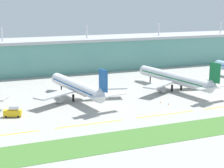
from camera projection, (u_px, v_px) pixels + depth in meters
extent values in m
plane|color=#A8A59E|center=(168.00, 112.00, 164.01)|extent=(600.00, 600.00, 0.00)
cube|color=#5B9E93|center=(85.00, 55.00, 264.62)|extent=(280.00, 28.00, 20.86)
cube|color=#B2B2B7|center=(84.00, 39.00, 262.21)|extent=(288.00, 34.00, 1.80)
cylinder|color=silver|center=(2.00, 34.00, 235.04)|extent=(0.90, 0.90, 9.00)
cylinder|color=silver|center=(87.00, 32.00, 256.00)|extent=(0.90, 0.90, 9.00)
cylinder|color=silver|center=(159.00, 29.00, 276.97)|extent=(0.90, 0.90, 9.00)
cylinder|color=silver|center=(221.00, 27.00, 297.93)|extent=(0.90, 0.90, 9.00)
cylinder|color=white|center=(76.00, 86.00, 183.50)|extent=(13.30, 48.59, 5.80)
cone|color=white|center=(55.00, 78.00, 205.26)|extent=(6.07, 4.81, 5.51)
cone|color=white|center=(104.00, 96.00, 160.64)|extent=(5.91, 7.32, 5.72)
cube|color=#19519E|center=(103.00, 80.00, 160.10)|extent=(1.69, 6.43, 9.50)
cube|color=white|center=(93.00, 97.00, 158.29)|extent=(10.38, 4.73, 0.36)
cube|color=white|center=(115.00, 94.00, 163.91)|extent=(10.38, 4.73, 0.36)
cube|color=#B7BABF|center=(57.00, 94.00, 173.96)|extent=(24.07, 18.20, 0.70)
cylinder|color=gray|center=(59.00, 99.00, 176.36)|extent=(3.87, 4.95, 3.20)
cube|color=#B7BABF|center=(102.00, 88.00, 186.22)|extent=(24.91, 12.02, 0.70)
cylinder|color=gray|center=(99.00, 93.00, 187.41)|extent=(3.87, 4.95, 3.20)
cylinder|color=black|center=(61.00, 89.00, 199.57)|extent=(0.70, 0.70, 3.60)
cylinder|color=black|center=(73.00, 98.00, 180.36)|extent=(1.10, 1.10, 3.60)
cylinder|color=black|center=(85.00, 96.00, 183.63)|extent=(1.10, 1.10, 3.60)
cube|color=#19519E|center=(76.00, 86.00, 183.41)|extent=(12.58, 43.83, 0.60)
cylinder|color=silver|center=(173.00, 78.00, 204.46)|extent=(13.65, 56.10, 5.80)
cone|color=silver|center=(142.00, 70.00, 229.61)|extent=(6.02, 4.74, 5.51)
cone|color=silver|center=(216.00, 86.00, 178.22)|extent=(5.82, 7.26, 5.72)
cube|color=#146B38|center=(215.00, 73.00, 177.69)|extent=(1.60, 6.43, 9.50)
cube|color=silver|center=(206.00, 88.00, 175.94)|extent=(10.35, 4.58, 0.36)
cube|color=silver|center=(223.00, 85.00, 181.42)|extent=(10.35, 4.58, 0.36)
cube|color=#B7BABF|center=(161.00, 84.00, 195.04)|extent=(24.17, 17.93, 0.70)
cylinder|color=gray|center=(161.00, 89.00, 197.45)|extent=(3.81, 4.91, 3.20)
cube|color=#B7BABF|center=(195.00, 79.00, 207.00)|extent=(24.93, 12.35, 0.70)
cylinder|color=gray|center=(192.00, 84.00, 208.21)|extent=(3.81, 4.91, 3.20)
cylinder|color=black|center=(150.00, 80.00, 223.06)|extent=(0.70, 0.70, 3.60)
cylinder|color=black|center=(172.00, 88.00, 201.35)|extent=(1.10, 1.10, 3.60)
cylinder|color=black|center=(181.00, 87.00, 204.54)|extent=(1.10, 1.10, 3.60)
cube|color=#146B38|center=(173.00, 77.00, 204.38)|extent=(12.90, 50.58, 0.60)
cone|color=#9ED1EA|center=(215.00, 64.00, 250.69)|extent=(6.03, 4.75, 5.51)
cube|color=yellow|center=(0.00, 136.00, 134.66)|extent=(28.00, 0.70, 0.04)
cube|color=yellow|center=(90.00, 124.00, 147.38)|extent=(28.00, 0.70, 0.04)
cube|color=yellow|center=(165.00, 114.00, 160.11)|extent=(28.00, 0.70, 0.04)
cube|color=#477A33|center=(200.00, 128.00, 142.34)|extent=(300.00, 18.00, 0.10)
cube|color=gold|center=(12.00, 113.00, 156.11)|extent=(7.65, 4.97, 2.60)
cylinder|color=silver|center=(14.00, 108.00, 155.67)|extent=(4.45, 3.28, 2.00)
cylinder|color=black|center=(6.00, 117.00, 155.16)|extent=(0.97, 0.65, 0.90)
cylinder|color=black|center=(7.00, 115.00, 157.45)|extent=(0.97, 0.65, 0.90)
cylinder|color=black|center=(18.00, 117.00, 155.32)|extent=(0.97, 0.65, 0.90)
cylinder|color=black|center=(19.00, 115.00, 157.61)|extent=(0.97, 0.65, 0.90)
cone|color=orange|center=(196.00, 100.00, 183.18)|extent=(0.56, 0.56, 0.70)
cone|color=orange|center=(161.00, 102.00, 178.09)|extent=(0.56, 0.56, 0.70)
cone|color=orange|center=(168.00, 104.00, 175.32)|extent=(0.56, 0.56, 0.70)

